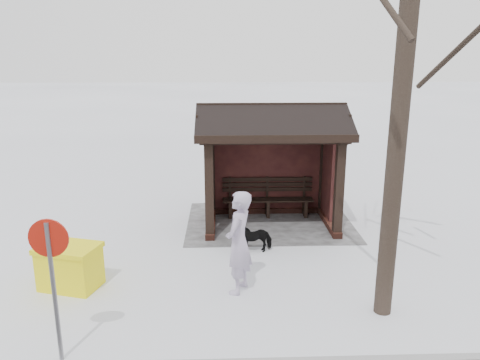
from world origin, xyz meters
name	(u,v)px	position (x,y,z in m)	size (l,w,h in m)	color
ground	(270,225)	(0.00, 0.00, 0.00)	(120.00, 120.00, 0.00)	white
trampled_patch	(269,222)	(0.00, -0.20, 0.01)	(4.20, 3.20, 0.02)	gray
bus_shelter	(271,140)	(0.00, -0.16, 2.17)	(3.60, 2.40, 3.09)	#3D1D16
pedestrian	(239,242)	(0.91, 3.39, 0.96)	(0.70, 0.46, 1.91)	#AFA2BD
dog	(254,237)	(0.52, 1.58, 0.33)	(0.35, 0.78, 0.65)	black
grit_bin	(70,266)	(4.03, 3.14, 0.42)	(1.25, 1.02, 0.83)	yellow
road_sign	(51,259)	(3.51, 5.28, 1.55)	(0.54, 0.09, 2.13)	slate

